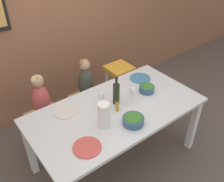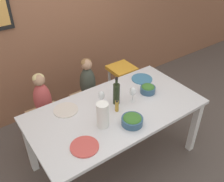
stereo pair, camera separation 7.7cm
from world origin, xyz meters
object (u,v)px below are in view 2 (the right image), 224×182
object	(u,v)px
wine_bottle	(116,93)
salad_bowl_large	(132,120)
paper_towel_roll	(103,115)
wine_glass_far	(101,96)
dinner_plate_back_right	(142,79)
salad_bowl_small	(148,89)
chair_right_highchair	(121,78)
person_child_left	(42,96)
chair_far_center	(89,101)
person_child_center	(87,79)
wine_glass_near	(133,92)
dinner_plate_back_left	(66,110)
chair_far_left	(47,119)
dinner_plate_front_left	(85,147)

from	to	relation	value
wine_bottle	salad_bowl_large	distance (m)	0.36
paper_towel_roll	wine_glass_far	bearing A→B (deg)	59.01
wine_glass_far	dinner_plate_back_right	distance (m)	0.69
salad_bowl_small	chair_right_highchair	bearing A→B (deg)	77.17
person_child_left	chair_far_center	bearing A→B (deg)	-0.06
person_child_center	wine_bottle	xyz separation A→B (m)	(-0.02, -0.63, 0.17)
person_child_left	wine_glass_far	bearing A→B (deg)	-53.06
chair_right_highchair	person_child_left	world-z (taller)	person_child_left
wine_bottle	wine_glass_far	distance (m)	0.16
chair_far_center	dinner_plate_back_right	xyz separation A→B (m)	(0.51, -0.44, 0.39)
wine_glass_near	salad_bowl_large	bearing A→B (deg)	-129.71
chair_far_center	wine_glass_near	xyz separation A→B (m)	(0.14, -0.70, 0.50)
wine_glass_near	dinner_plate_back_left	distance (m)	0.71
chair_far_left	dinner_plate_front_left	bearing A→B (deg)	-90.64
salad_bowl_large	dinner_plate_back_right	size ratio (longest dim) A/B	0.83
person_child_center	dinner_plate_front_left	bearing A→B (deg)	-121.90
salad_bowl_large	dinner_plate_front_left	world-z (taller)	salad_bowl_large
paper_towel_roll	person_child_left	bearing A→B (deg)	107.62
salad_bowl_small	wine_bottle	bearing A→B (deg)	173.60
wine_glass_far	salad_bowl_small	xyz separation A→B (m)	(0.54, -0.11, -0.07)
person_child_left	dinner_plate_back_right	world-z (taller)	person_child_left
wine_bottle	dinner_plate_front_left	size ratio (longest dim) A/B	1.27
chair_far_left	person_child_left	bearing A→B (deg)	90.00
wine_glass_near	dinner_plate_front_left	size ratio (longest dim) A/B	0.70
paper_towel_roll	dinner_plate_back_left	distance (m)	0.46
person_child_left	wine_glass_near	xyz separation A→B (m)	(0.73, -0.70, 0.16)
wine_bottle	dinner_plate_back_left	bearing A→B (deg)	158.28
paper_towel_roll	salad_bowl_small	bearing A→B (deg)	12.85
wine_bottle	dinner_plate_back_left	xyz separation A→B (m)	(-0.49, 0.20, -0.12)
wine_bottle	salad_bowl_small	world-z (taller)	wine_bottle
person_child_center	salad_bowl_small	xyz separation A→B (m)	(0.38, -0.68, 0.09)
person_child_left	salad_bowl_large	xyz separation A→B (m)	(0.50, -0.98, 0.09)
chair_far_center	person_child_left	distance (m)	0.69
wine_glass_near	dinner_plate_back_left	size ratio (longest dim) A/B	0.70
chair_far_left	wine_bottle	size ratio (longest dim) A/B	1.42
chair_far_center	wine_glass_near	world-z (taller)	wine_glass_near
chair_far_center	wine_bottle	bearing A→B (deg)	-91.93
chair_far_center	salad_bowl_small	distance (m)	0.89
chair_right_highchair	dinner_plate_back_right	size ratio (longest dim) A/B	2.88
wine_bottle	salad_bowl_small	distance (m)	0.41
chair_right_highchair	dinner_plate_back_left	world-z (taller)	dinner_plate_back_left
dinner_plate_back_right	wine_glass_far	bearing A→B (deg)	-168.75
wine_glass_near	wine_bottle	bearing A→B (deg)	156.26
wine_glass_far	dinner_plate_back_right	bearing A→B (deg)	11.25
chair_far_center	person_child_center	xyz separation A→B (m)	(0.00, 0.00, 0.34)
dinner_plate_back_left	chair_far_center	bearing A→B (deg)	40.46
chair_right_highchair	wine_glass_near	distance (m)	0.87
wine_glass_far	person_child_left	bearing A→B (deg)	126.94
wine_glass_near	paper_towel_roll	bearing A→B (deg)	-163.80
dinner_plate_front_left	wine_glass_near	bearing A→B (deg)	19.88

